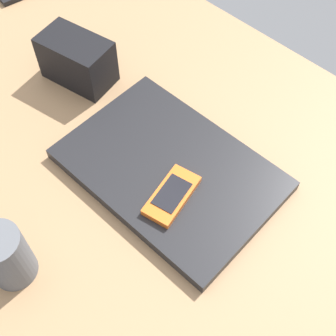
{
  "coord_description": "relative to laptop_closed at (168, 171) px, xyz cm",
  "views": [
    {
      "loc": [
        -39.86,
        31.27,
        68.75
      ],
      "look_at": [
        -9.77,
        0.46,
        5.0
      ],
      "focal_mm": 48.98,
      "sensor_mm": 36.0,
      "label": 1
    }
  ],
  "objects": [
    {
      "name": "laptop_closed",
      "position": [
        0.0,
        0.0,
        0.0
      ],
      "size": [
        36.28,
        25.25,
        2.12
      ],
      "primitive_type": "cube",
      "rotation": [
        0.0,
        0.0,
        0.02
      ],
      "color": "black",
      "rests_on": "desk_surface"
    },
    {
      "name": "desk_surface",
      "position": [
        9.77,
        -0.46,
        -2.56
      ],
      "size": [
        120.0,
        80.0,
        3.0
      ],
      "primitive_type": "cube",
      "color": "#9E7751",
      "rests_on": "ground"
    },
    {
      "name": "cell_phone_on_laptop",
      "position": [
        -4.46,
        3.7,
        1.68
      ],
      "size": [
        7.13,
        11.27,
        1.3
      ],
      "color": "orange",
      "rests_on": "laptop_closed"
    },
    {
      "name": "desk_organizer",
      "position": [
        28.73,
        -4.46,
        3.57
      ],
      "size": [
        14.89,
        10.42,
        9.25
      ],
      "primitive_type": "cube",
      "rotation": [
        0.0,
        0.0,
        0.2
      ],
      "color": "black",
      "rests_on": "desk_surface"
    },
    {
      "name": "pen_cup",
      "position": [
        4.35,
        28.3,
        4.14
      ],
      "size": [
        6.69,
        6.69,
        10.4
      ],
      "primitive_type": "cylinder",
      "color": "#595B60",
      "rests_on": "desk_surface"
    }
  ]
}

